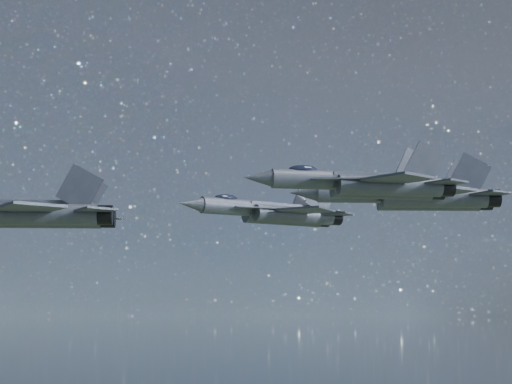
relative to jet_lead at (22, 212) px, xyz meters
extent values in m
cube|color=#353943|center=(1.13, -0.08, 0.20)|extent=(9.46, 2.36, 1.48)
cylinder|color=#353943|center=(1.51, -1.25, -0.32)|extent=(9.69, 2.44, 1.78)
cylinder|color=#353943|center=(1.67, 1.03, -0.32)|extent=(9.69, 2.44, 1.78)
cylinder|color=black|center=(6.75, -1.61, -0.32)|extent=(1.60, 1.74, 1.64)
cylinder|color=black|center=(6.91, 0.66, -0.32)|extent=(1.60, 1.74, 1.64)
cube|color=#353943|center=(1.09, -3.97, -0.09)|extent=(6.14, 6.37, 0.23)
cube|color=#353943|center=(1.63, 3.78, -0.09)|extent=(6.40, 6.52, 0.23)
cube|color=#353943|center=(6.19, -3.06, -0.09)|extent=(3.61, 3.72, 0.17)
cube|color=#353943|center=(6.55, 2.18, -0.09)|extent=(3.77, 3.84, 0.17)
cube|color=#353943|center=(4.79, -1.76, 1.85)|extent=(3.95, 0.78, 4.06)
cube|color=#353943|center=(4.99, 1.08, 1.85)|extent=(3.98, 0.58, 4.06)
cylinder|color=#353943|center=(19.69, 14.69, 2.61)|extent=(8.27, 4.71, 1.73)
cone|color=#353943|center=(14.75, 12.68, 2.61)|extent=(3.06, 2.45, 1.56)
ellipsoid|color=black|center=(18.45, 14.19, 3.44)|extent=(2.89, 2.08, 0.86)
cube|color=#353943|center=(25.03, 16.87, 2.55)|extent=(9.06, 4.98, 1.44)
cylinder|color=#353943|center=(25.86, 16.01, 2.05)|extent=(9.29, 5.13, 1.73)
cylinder|color=#353943|center=(25.03, 18.07, 2.05)|extent=(9.29, 5.13, 1.73)
cylinder|color=black|center=(30.60, 17.94, 2.05)|extent=(1.94, 2.03, 1.60)
cylinder|color=black|center=(29.76, 20.00, 2.05)|extent=(1.94, 2.03, 1.60)
cube|color=#353943|center=(22.10, 14.06, 2.47)|extent=(5.90, 2.32, 0.13)
cube|color=#353943|center=(20.97, 16.84, 2.47)|extent=(5.50, 4.18, 0.13)
cube|color=#353943|center=(26.66, 13.46, 2.27)|extent=(6.34, 6.22, 0.22)
cube|color=#353943|center=(23.81, 20.45, 2.27)|extent=(4.97, 5.43, 0.22)
cube|color=#353943|center=(30.73, 16.44, 2.27)|extent=(3.76, 3.72, 0.17)
cube|color=#353943|center=(28.80, 21.17, 2.27)|extent=(2.91, 3.10, 0.17)
cube|color=#353943|center=(28.95, 16.97, 4.16)|extent=(3.74, 1.33, 3.95)
cube|color=#353943|center=(27.90, 19.54, 4.16)|extent=(3.52, 1.90, 3.95)
cylinder|color=#353943|center=(21.62, -16.49, 0.59)|extent=(6.39, 1.62, 1.33)
cone|color=#353943|center=(17.52, -16.68, 0.59)|extent=(2.11, 1.29, 1.20)
ellipsoid|color=black|center=(20.60, -16.54, 1.23)|extent=(2.08, 0.99, 0.66)
cube|color=#353943|center=(26.07, -16.28, 0.55)|extent=(7.07, 1.61, 1.11)
cylinder|color=#353943|center=(26.45, -17.12, 0.16)|extent=(7.24, 1.66, 1.33)
cylinder|color=#353943|center=(26.37, -15.41, 0.16)|extent=(7.24, 1.66, 1.33)
cylinder|color=black|center=(30.38, -16.94, 0.16)|extent=(1.17, 1.28, 1.23)
cylinder|color=black|center=(30.30, -15.23, 0.16)|extent=(1.17, 1.28, 1.23)
cube|color=#353943|center=(23.22, -17.57, 0.49)|extent=(4.54, 1.58, 0.10)
cube|color=#353943|center=(23.11, -15.26, 0.49)|extent=(4.54, 1.96, 0.10)
cube|color=#353943|center=(26.37, -19.18, 0.33)|extent=(4.77, 4.87, 0.17)
cube|color=#353943|center=(26.10, -13.37, 0.33)|extent=(4.64, 4.80, 0.17)
cube|color=#353943|center=(30.09, -18.07, 0.33)|extent=(2.81, 2.86, 0.13)
cube|color=#353943|center=(29.91, -14.14, 0.33)|extent=(2.73, 2.80, 0.13)
cube|color=#353943|center=(28.94, -17.22, 1.79)|extent=(2.98, 0.41, 3.04)
cube|color=#353943|center=(28.84, -15.09, 1.79)|extent=(2.97, 0.51, 3.04)
cylinder|color=#353943|center=(28.65, -1.81, 1.89)|extent=(7.94, 2.40, 1.65)
cone|color=#353943|center=(23.60, -1.31, 1.89)|extent=(2.67, 1.72, 1.48)
ellipsoid|color=black|center=(27.38, -1.68, 2.68)|extent=(2.61, 1.35, 0.81)
cube|color=#353943|center=(34.12, -2.34, 1.84)|extent=(8.78, 2.42, 1.37)
cylinder|color=#353943|center=(34.44, -3.43, 1.36)|extent=(9.00, 2.50, 1.65)
cylinder|color=#353943|center=(34.64, -1.33, 1.36)|extent=(9.00, 2.50, 1.65)
cylinder|color=black|center=(39.27, -3.90, 1.36)|extent=(1.52, 1.65, 1.52)
cylinder|color=black|center=(39.48, -1.80, 1.36)|extent=(1.52, 1.65, 1.52)
cube|color=#353943|center=(30.40, -3.41, 1.76)|extent=(5.60, 2.68, 0.13)
cube|color=#353943|center=(30.68, -0.57, 1.76)|extent=(5.58, 1.68, 0.13)
cube|color=#353943|center=(33.98, -5.94, 1.57)|extent=(5.62, 5.86, 0.21)
cube|color=#353943|center=(34.68, 1.22, 1.57)|extent=(5.95, 6.05, 0.21)
cube|color=#353943|center=(38.72, -5.23, 1.57)|extent=(3.31, 3.41, 0.16)
cube|color=#353943|center=(39.19, -0.39, 1.57)|extent=(3.51, 3.56, 0.16)
cube|color=#353943|center=(37.46, -3.99, 3.37)|extent=(3.64, 0.82, 3.76)
cube|color=#353943|center=(37.72, -1.36, 3.37)|extent=(3.69, 0.56, 3.76)
camera|label=1|loc=(9.81, -72.39, -8.54)|focal=60.00mm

